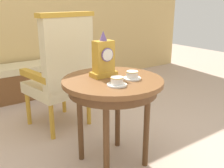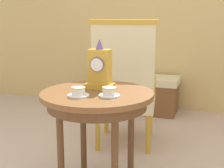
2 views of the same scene
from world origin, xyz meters
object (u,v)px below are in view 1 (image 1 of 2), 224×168
at_px(armchair, 62,71).
at_px(window_bench, 12,83).
at_px(mantel_clock, 104,59).
at_px(teacup_left, 117,82).
at_px(teacup_right, 132,75).
at_px(side_table, 113,89).

xyz_separation_m(armchair, window_bench, (-0.21, 1.12, -0.37)).
bearing_deg(mantel_clock, teacup_left, -102.22).
bearing_deg(armchair, window_bench, 100.44).
bearing_deg(teacup_right, side_table, 143.65).
bearing_deg(teacup_left, window_bench, 95.11).
bearing_deg(armchair, teacup_right, -79.71).
relative_size(side_table, window_bench, 0.69).
height_order(side_table, window_bench, side_table).
bearing_deg(window_bench, side_table, -82.51).
bearing_deg(mantel_clock, window_bench, 97.39).
height_order(teacup_left, window_bench, teacup_left).
distance_m(teacup_left, window_bench, 2.10).
relative_size(teacup_left, window_bench, 0.13).
distance_m(armchair, window_bench, 1.19).
height_order(side_table, teacup_right, teacup_right).
distance_m(teacup_right, mantel_clock, 0.24).
bearing_deg(teacup_left, armchair, 88.53).
distance_m(mantel_clock, window_bench, 1.91).
xyz_separation_m(teacup_left, teacup_right, (0.18, 0.06, 0.00)).
relative_size(teacup_left, mantel_clock, 0.40).
relative_size(side_table, mantel_clock, 2.19).
height_order(side_table, mantel_clock, mantel_clock).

